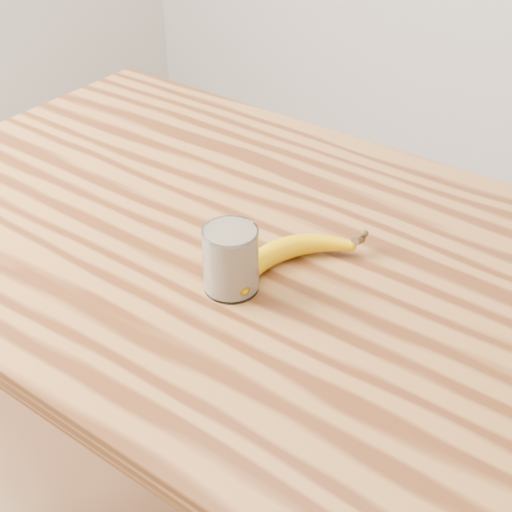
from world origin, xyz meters
The scene contains 3 objects.
table centered at (0.00, 0.00, 0.77)m, with size 1.20×0.80×0.90m.
smoothie_glass centered at (0.10, -0.11, 0.95)m, with size 0.08×0.08×0.10m.
banana centered at (0.11, -0.01, 0.92)m, with size 0.10×0.28×0.03m, color #D19600, non-canonical shape.
Camera 1 is at (0.58, -0.71, 1.51)m, focal length 50.00 mm.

